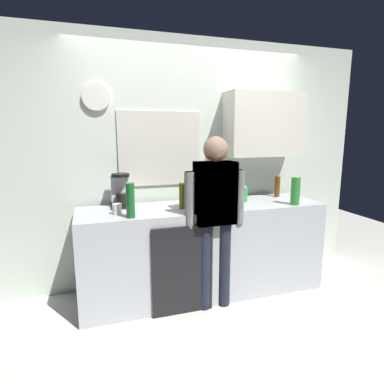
% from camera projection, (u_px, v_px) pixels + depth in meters
% --- Properties ---
extents(ground_plane, '(8.00, 8.00, 0.00)m').
position_uv_depth(ground_plane, '(213.00, 306.00, 3.04)').
color(ground_plane, silver).
extents(kitchen_counter, '(2.43, 0.64, 0.92)m').
position_uv_depth(kitchen_counter, '(203.00, 249.00, 3.24)').
color(kitchen_counter, '#B2B7BC').
rests_on(kitchen_counter, ground_plane).
extents(dishwasher_panel, '(0.56, 0.02, 0.82)m').
position_uv_depth(dishwasher_panel, '(183.00, 271.00, 2.84)').
color(dishwasher_panel, black).
rests_on(dishwasher_panel, ground_plane).
extents(back_wall_assembly, '(4.03, 0.42, 2.60)m').
position_uv_depth(back_wall_assembly, '(200.00, 157.00, 3.47)').
color(back_wall_assembly, silver).
rests_on(back_wall_assembly, ground_plane).
extents(coffee_maker, '(0.20, 0.20, 0.33)m').
position_uv_depth(coffee_maker, '(121.00, 192.00, 3.09)').
color(coffee_maker, black).
rests_on(coffee_maker, kitchen_counter).
extents(bottle_green_wine, '(0.07, 0.07, 0.30)m').
position_uv_depth(bottle_green_wine, '(130.00, 200.00, 2.69)').
color(bottle_green_wine, '#195923').
rests_on(bottle_green_wine, kitchen_counter).
extents(bottle_olive_oil, '(0.06, 0.06, 0.25)m').
position_uv_depth(bottle_olive_oil, '(182.00, 196.00, 3.02)').
color(bottle_olive_oil, olive).
rests_on(bottle_olive_oil, kitchen_counter).
extents(bottle_amber_beer, '(0.06, 0.06, 0.23)m').
position_uv_depth(bottle_amber_beer, '(277.00, 187.00, 3.58)').
color(bottle_amber_beer, brown).
rests_on(bottle_amber_beer, kitchen_counter).
extents(bottle_clear_soda, '(0.09, 0.09, 0.28)m').
position_uv_depth(bottle_clear_soda, '(295.00, 191.00, 3.18)').
color(bottle_clear_soda, '#2D8C33').
rests_on(bottle_clear_soda, kitchen_counter).
extents(cup_white_mug, '(0.08, 0.08, 0.09)m').
position_uv_depth(cup_white_mug, '(117.00, 209.00, 2.82)').
color(cup_white_mug, white).
rests_on(cup_white_mug, kitchen_counter).
extents(potted_plant, '(0.15, 0.15, 0.23)m').
position_uv_depth(potted_plant, '(204.00, 191.00, 3.24)').
color(potted_plant, '#9E5638').
rests_on(potted_plant, kitchen_counter).
extents(dish_soap, '(0.06, 0.06, 0.18)m').
position_uv_depth(dish_soap, '(245.00, 194.00, 3.33)').
color(dish_soap, green).
rests_on(dish_soap, kitchen_counter).
extents(storage_canister, '(0.14, 0.14, 0.17)m').
position_uv_depth(storage_canister, '(228.00, 191.00, 3.47)').
color(storage_canister, silver).
rests_on(storage_canister, kitchen_counter).
extents(person_at_sink, '(0.57, 0.22, 1.60)m').
position_uv_depth(person_at_sink, '(215.00, 209.00, 2.87)').
color(person_at_sink, black).
rests_on(person_at_sink, ground_plane).
extents(person_guest, '(0.57, 0.22, 1.60)m').
position_uv_depth(person_guest, '(215.00, 209.00, 2.87)').
color(person_guest, '#3F4766').
rests_on(person_guest, ground_plane).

